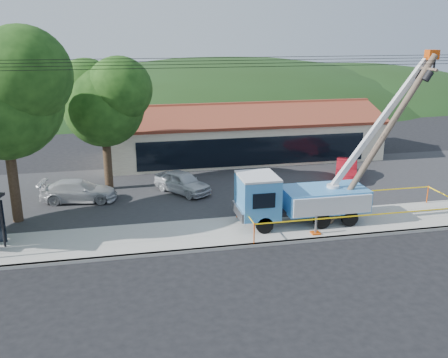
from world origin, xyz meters
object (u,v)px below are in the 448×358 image
Objects in this scene: leaning_pole at (386,133)px; car_silver at (183,194)px; utility_truck at (299,196)px; car_red at (346,180)px; car_white at (80,203)px.

car_silver is at bearing 144.65° from leaning_pole.
utility_truck reaches higher than car_silver.
car_silver reaches higher than car_red.
utility_truck is at bearing -86.99° from car_silver.
car_red is at bearing -32.88° from car_silver.
leaning_pole is 9.70m from car_red.
car_silver is at bearing -78.83° from car_white.
car_red is at bearing 49.54° from utility_truck.
car_silver reaches higher than car_white.
utility_truck is 10.06m from car_red.
car_red is at bearing 77.30° from leaning_pole.
car_silver is (-5.59, 6.76, -1.73)m from utility_truck.
car_white is (-12.19, 6.38, -1.73)m from utility_truck.
car_white is at bearing -150.69° from car_red.
car_red is (6.43, 7.54, -1.73)m from utility_truck.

